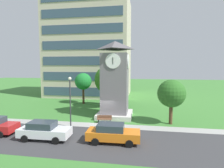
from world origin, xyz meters
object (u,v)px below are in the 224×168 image
(tree_by_building, at_px, (109,80))
(tree_near_tower, at_px, (171,94))
(parked_car_white, at_px, (44,130))
(clock_tower, at_px, (115,84))
(tree_streetside, at_px, (83,82))
(street_lamp, at_px, (70,96))
(parked_car_orange, at_px, (113,133))
(park_bench, at_px, (104,119))

(tree_by_building, height_order, tree_near_tower, tree_by_building)
(parked_car_white, bearing_deg, tree_by_building, 75.80)
(clock_tower, relative_size, tree_streetside, 1.80)
(street_lamp, xyz_separation_m, tree_by_building, (2.47, 10.44, 1.11))
(parked_car_white, bearing_deg, tree_near_tower, 28.22)
(tree_near_tower, bearing_deg, tree_by_building, 139.56)
(parked_car_white, bearing_deg, street_lamp, 73.38)
(street_lamp, height_order, tree_streetside, street_lamp)
(tree_streetside, relative_size, parked_car_orange, 1.19)
(street_lamp, height_order, parked_car_white, street_lamp)
(street_lamp, relative_size, parked_car_white, 1.18)
(tree_by_building, distance_m, parked_car_orange, 14.54)
(street_lamp, distance_m, tree_streetside, 13.03)
(tree_by_building, distance_m, tree_near_tower, 11.59)
(tree_near_tower, bearing_deg, street_lamp, -165.34)
(tree_by_building, height_order, parked_car_orange, tree_by_building)
(tree_near_tower, relative_size, tree_streetside, 0.94)
(tree_by_building, bearing_deg, parked_car_white, -104.20)
(tree_by_building, relative_size, tree_streetside, 1.24)
(tree_near_tower, height_order, tree_streetside, tree_streetside)
(street_lamp, bearing_deg, park_bench, 33.23)
(park_bench, xyz_separation_m, tree_near_tower, (7.87, 0.72, 3.18))
(parked_car_white, bearing_deg, parked_car_orange, 3.30)
(tree_streetside, xyz_separation_m, parked_car_white, (1.60, -16.42, -3.22))
(tree_streetside, height_order, parked_car_white, tree_streetside)
(tree_near_tower, distance_m, parked_car_orange, 9.07)
(tree_near_tower, height_order, parked_car_orange, tree_near_tower)
(tree_streetside, distance_m, parked_car_orange, 18.23)
(tree_near_tower, bearing_deg, clock_tower, 162.96)
(clock_tower, bearing_deg, parked_car_orange, -82.99)
(tree_by_building, relative_size, parked_car_orange, 1.47)
(parked_car_orange, bearing_deg, clock_tower, 97.01)
(tree_near_tower, bearing_deg, parked_car_white, -151.78)
(clock_tower, height_order, tree_streetside, clock_tower)
(tree_by_building, bearing_deg, street_lamp, -103.33)
(clock_tower, height_order, tree_by_building, clock_tower)
(street_lamp, bearing_deg, tree_by_building, 76.67)
(clock_tower, height_order, tree_near_tower, clock_tower)
(tree_near_tower, xyz_separation_m, parked_car_orange, (-5.95, -6.27, -2.78))
(clock_tower, distance_m, tree_near_tower, 7.36)
(clock_tower, bearing_deg, tree_near_tower, -17.04)
(street_lamp, xyz_separation_m, parked_car_white, (-1.10, -3.69, -2.66))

